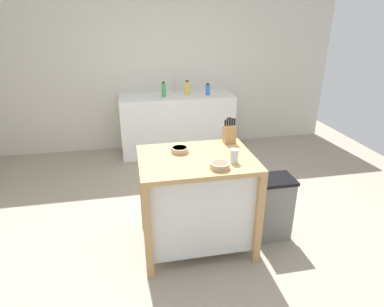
# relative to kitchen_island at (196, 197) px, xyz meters

# --- Properties ---
(ground_plane) EXTENTS (6.49, 6.49, 0.00)m
(ground_plane) POSITION_rel_kitchen_island_xyz_m (0.02, 0.09, -0.50)
(ground_plane) COLOR gray
(ground_plane) RESTS_ON ground
(wall_back) EXTENTS (5.49, 0.10, 2.60)m
(wall_back) POSITION_rel_kitchen_island_xyz_m (0.02, 2.65, 0.80)
(wall_back) COLOR beige
(wall_back) RESTS_ON ground
(kitchen_island) EXTENTS (0.98, 0.75, 0.89)m
(kitchen_island) POSITION_rel_kitchen_island_xyz_m (0.00, 0.00, 0.00)
(kitchen_island) COLOR tan
(kitchen_island) RESTS_ON ground
(knife_block) EXTENTS (0.11, 0.09, 0.25)m
(knife_block) POSITION_rel_kitchen_island_xyz_m (0.37, 0.27, 0.49)
(knife_block) COLOR #AD7F4C
(knife_block) RESTS_ON kitchen_island
(bowl_ceramic_wide) EXTENTS (0.15, 0.15, 0.05)m
(bowl_ceramic_wide) POSITION_rel_kitchen_island_xyz_m (-0.12, 0.13, 0.42)
(bowl_ceramic_wide) COLOR tan
(bowl_ceramic_wide) RESTS_ON kitchen_island
(bowl_ceramic_small) EXTENTS (0.16, 0.16, 0.05)m
(bowl_ceramic_small) POSITION_rel_kitchen_island_xyz_m (0.13, -0.25, 0.42)
(bowl_ceramic_small) COLOR tan
(bowl_ceramic_small) RESTS_ON kitchen_island
(drinking_cup) EXTENTS (0.07, 0.07, 0.12)m
(drinking_cup) POSITION_rel_kitchen_island_xyz_m (0.28, -0.17, 0.45)
(drinking_cup) COLOR silver
(drinking_cup) RESTS_ON kitchen_island
(trash_bin) EXTENTS (0.36, 0.28, 0.63)m
(trash_bin) POSITION_rel_kitchen_island_xyz_m (0.73, -0.02, -0.18)
(trash_bin) COLOR slate
(trash_bin) RESTS_ON ground
(sink_counter) EXTENTS (1.70, 0.60, 0.90)m
(sink_counter) POSITION_rel_kitchen_island_xyz_m (0.18, 2.30, -0.05)
(sink_counter) COLOR silver
(sink_counter) RESTS_ON ground
(sink_faucet) EXTENTS (0.02, 0.02, 0.22)m
(sink_faucet) POSITION_rel_kitchen_island_xyz_m (0.18, 2.44, 0.51)
(sink_faucet) COLOR #B7BCC1
(sink_faucet) RESTS_ON sink_counter
(bottle_dish_soap) EXTENTS (0.06, 0.06, 0.22)m
(bottle_dish_soap) POSITION_rel_kitchen_island_xyz_m (0.34, 2.29, 0.50)
(bottle_dish_soap) COLOR yellow
(bottle_dish_soap) RESTS_ON sink_counter
(bottle_spray_cleaner) EXTENTS (0.06, 0.06, 0.18)m
(bottle_spray_cleaner) POSITION_rel_kitchen_island_xyz_m (0.64, 2.23, 0.48)
(bottle_spray_cleaner) COLOR blue
(bottle_spray_cleaner) RESTS_ON sink_counter
(bottle_hand_soap) EXTENTS (0.06, 0.06, 0.22)m
(bottle_hand_soap) POSITION_rel_kitchen_island_xyz_m (-0.02, 2.23, 0.50)
(bottle_hand_soap) COLOR green
(bottle_hand_soap) RESTS_ON sink_counter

